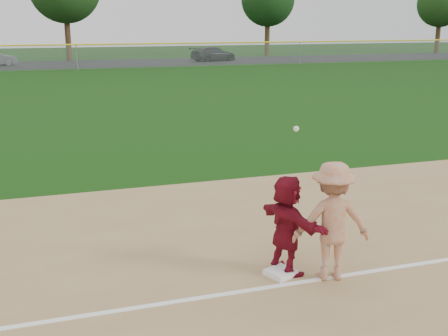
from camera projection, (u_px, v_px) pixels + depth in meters
name	position (u px, v px, depth m)	size (l,w,h in m)	color
ground	(253.00, 267.00, 9.18)	(160.00, 160.00, 0.00)	#123A0B
foul_line	(272.00, 287.00, 8.44)	(60.00, 0.10, 0.01)	white
parking_asphalt	(73.00, 64.00, 51.44)	(120.00, 10.00, 0.01)	black
first_base	(281.00, 273.00, 8.82)	(0.40, 0.40, 0.09)	white
base_runner	(287.00, 224.00, 8.77)	(1.48, 0.47, 1.59)	maroon
car_right	(213.00, 54.00, 55.17)	(1.92, 4.73, 1.37)	black
first_base_play	(332.00, 221.00, 8.54)	(1.33, 0.95, 2.37)	#A3A3A6
outfield_fence	(76.00, 45.00, 45.43)	(110.00, 0.12, 110.00)	#999EA0
tree_4	(441.00, 4.00, 67.99)	(5.60, 5.60, 8.67)	#3B2A15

